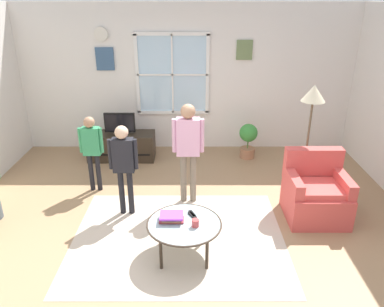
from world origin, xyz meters
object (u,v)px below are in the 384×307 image
(cup, at_px, (194,223))
(book_stack, at_px, (170,217))
(floor_lamp, at_px, (311,105))
(remote_near_cup, at_px, (191,214))
(coffee_table, at_px, (183,225))
(tv_stand, at_px, (120,146))
(remote_near_books, at_px, (191,215))
(armchair, at_px, (314,194))
(person_black_shirt, at_px, (122,160))
(person_green_shirt, at_px, (90,146))
(person_pink_shirt, at_px, (187,143))
(potted_plant_by_window, at_px, (247,138))
(television, at_px, (118,123))

(cup, bearing_deg, book_stack, 157.26)
(floor_lamp, bearing_deg, remote_near_cup, -143.76)
(coffee_table, bearing_deg, tv_stand, 113.56)
(cup, relative_size, remote_near_books, 0.60)
(armchair, bearing_deg, book_stack, -157.65)
(cup, bearing_deg, person_black_shirt, 134.37)
(person_green_shirt, bearing_deg, floor_lamp, -3.24)
(person_pink_shirt, relative_size, person_black_shirt, 1.15)
(cup, distance_m, floor_lamp, 2.31)
(armchair, distance_m, person_black_shirt, 2.55)
(armchair, relative_size, potted_plant_by_window, 1.37)
(tv_stand, distance_m, person_pink_shirt, 2.04)
(tv_stand, relative_size, coffee_table, 1.40)
(floor_lamp, bearing_deg, person_pink_shirt, -174.64)
(floor_lamp, bearing_deg, book_stack, -144.72)
(book_stack, relative_size, cup, 3.23)
(potted_plant_by_window, bearing_deg, floor_lamp, -66.66)
(person_green_shirt, relative_size, person_black_shirt, 0.93)
(television, relative_size, person_pink_shirt, 0.37)
(tv_stand, distance_m, potted_plant_by_window, 2.27)
(person_black_shirt, bearing_deg, floor_lamp, 10.88)
(coffee_table, distance_m, remote_near_books, 0.17)
(tv_stand, height_order, cup, cup)
(remote_near_books, distance_m, floor_lamp, 2.22)
(remote_near_cup, relative_size, person_green_shirt, 0.12)
(remote_near_books, relative_size, person_black_shirt, 0.11)
(cup, distance_m, potted_plant_by_window, 2.97)
(coffee_table, xyz_separation_m, person_pink_shirt, (0.03, 1.19, 0.51))
(armchair, distance_m, remote_near_books, 1.76)
(armchair, xyz_separation_m, book_stack, (-1.86, -0.76, 0.13))
(book_stack, distance_m, cup, 0.29)
(tv_stand, relative_size, armchair, 1.35)
(television, bearing_deg, armchair, -33.11)
(coffee_table, bearing_deg, person_pink_shirt, 88.38)
(armchair, bearing_deg, cup, -151.20)
(person_green_shirt, bearing_deg, coffee_table, -48.08)
(person_green_shirt, bearing_deg, person_pink_shirt, -13.22)
(person_pink_shirt, xyz_separation_m, potted_plant_by_window, (1.06, 1.55, -0.53))
(television, distance_m, person_green_shirt, 1.19)
(coffee_table, bearing_deg, book_stack, 160.71)
(coffee_table, xyz_separation_m, floor_lamp, (1.70, 1.35, 0.99))
(person_green_shirt, bearing_deg, person_black_shirt, -48.44)
(tv_stand, distance_m, television, 0.44)
(potted_plant_by_window, bearing_deg, remote_near_books, -111.08)
(coffee_table, bearing_deg, remote_near_cup, 62.78)
(remote_near_cup, distance_m, person_black_shirt, 1.18)
(remote_near_cup, bearing_deg, person_green_shirt, 137.18)
(potted_plant_by_window, height_order, floor_lamp, floor_lamp)
(television, xyz_separation_m, potted_plant_by_window, (2.27, 0.05, -0.31))
(book_stack, bearing_deg, potted_plant_by_window, 65.40)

